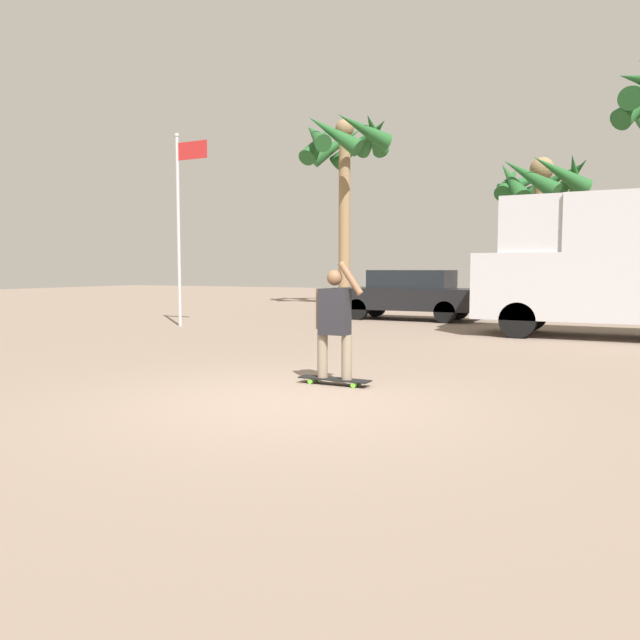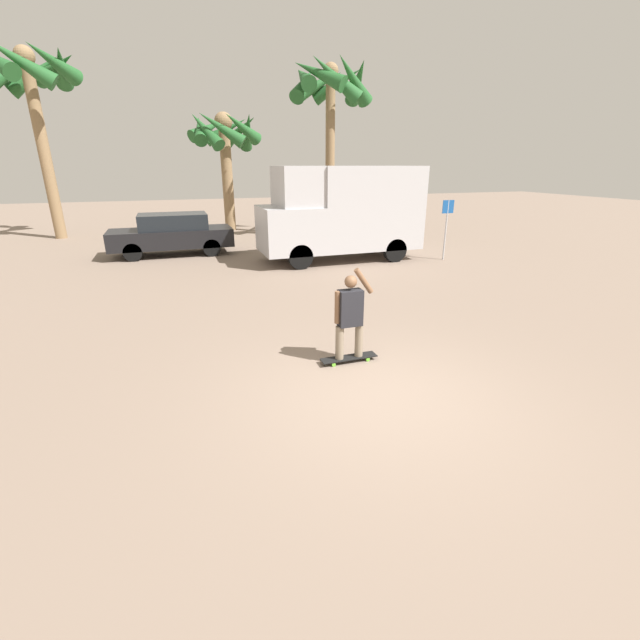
{
  "view_description": "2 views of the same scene",
  "coord_description": "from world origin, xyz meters",
  "px_view_note": "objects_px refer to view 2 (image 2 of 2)",
  "views": [
    {
      "loc": [
        3.53,
        -6.16,
        1.53
      ],
      "look_at": [
        -0.34,
        1.49,
        0.83
      ],
      "focal_mm": 35.0,
      "sensor_mm": 36.0,
      "label": 1
    },
    {
      "loc": [
        -2.66,
        -4.92,
        3.2
      ],
      "look_at": [
        -0.38,
        1.65,
        0.67
      ],
      "focal_mm": 24.0,
      "sensor_mm": 36.0,
      "label": 2
    }
  ],
  "objects_px": {
    "palm_tree_near_van": "(329,90)",
    "palm_tree_center_background": "(224,136)",
    "person_skateboarder": "(350,313)",
    "skateboard": "(349,358)",
    "parked_car_black": "(172,234)",
    "street_sign": "(447,221)",
    "camper_van": "(343,211)",
    "palm_tree_far_left": "(30,78)"
  },
  "relations": [
    {
      "from": "person_skateboarder",
      "to": "palm_tree_near_van",
      "type": "xyz_separation_m",
      "value": [
        4.41,
        13.06,
        5.32
      ]
    },
    {
      "from": "camper_van",
      "to": "person_skateboarder",
      "type": "bearing_deg",
      "value": -111.21
    },
    {
      "from": "street_sign",
      "to": "skateboard",
      "type": "bearing_deg",
      "value": -133.98
    },
    {
      "from": "palm_tree_near_van",
      "to": "street_sign",
      "type": "relative_size",
      "value": 3.63
    },
    {
      "from": "person_skateboarder",
      "to": "palm_tree_center_background",
      "type": "xyz_separation_m",
      "value": [
        0.35,
        16.73,
        3.6
      ]
    },
    {
      "from": "skateboard",
      "to": "palm_tree_far_left",
      "type": "bearing_deg",
      "value": 114.08
    },
    {
      "from": "person_skateboarder",
      "to": "parked_car_black",
      "type": "distance_m",
      "value": 11.06
    },
    {
      "from": "skateboard",
      "to": "camper_van",
      "type": "xyz_separation_m",
      "value": [
        3.06,
        7.88,
        1.63
      ]
    },
    {
      "from": "skateboard",
      "to": "palm_tree_far_left",
      "type": "distance_m",
      "value": 19.3
    },
    {
      "from": "camper_van",
      "to": "skateboard",
      "type": "bearing_deg",
      "value": -111.21
    },
    {
      "from": "palm_tree_near_van",
      "to": "palm_tree_center_background",
      "type": "relative_size",
      "value": 1.31
    },
    {
      "from": "palm_tree_near_van",
      "to": "palm_tree_center_background",
      "type": "xyz_separation_m",
      "value": [
        -4.06,
        3.67,
        -1.72
      ]
    },
    {
      "from": "parked_car_black",
      "to": "palm_tree_center_background",
      "type": "bearing_deg",
      "value": 63.69
    },
    {
      "from": "skateboard",
      "to": "palm_tree_center_background",
      "type": "relative_size",
      "value": 0.17
    },
    {
      "from": "parked_car_black",
      "to": "palm_tree_center_background",
      "type": "relative_size",
      "value": 0.77
    },
    {
      "from": "street_sign",
      "to": "person_skateboarder",
      "type": "bearing_deg",
      "value": -133.98
    },
    {
      "from": "person_skateboarder",
      "to": "street_sign",
      "type": "distance_m",
      "value": 9.31
    },
    {
      "from": "camper_van",
      "to": "palm_tree_far_left",
      "type": "distance_m",
      "value": 14.46
    },
    {
      "from": "camper_van",
      "to": "parked_car_black",
      "type": "xyz_separation_m",
      "value": [
        -5.67,
        2.87,
        -0.92
      ]
    },
    {
      "from": "palm_tree_near_van",
      "to": "palm_tree_center_background",
      "type": "distance_m",
      "value": 5.74
    },
    {
      "from": "palm_tree_near_van",
      "to": "camper_van",
      "type": "bearing_deg",
      "value": -104.6
    },
    {
      "from": "palm_tree_center_background",
      "to": "palm_tree_far_left",
      "type": "relative_size",
      "value": 0.72
    },
    {
      "from": "skateboard",
      "to": "street_sign",
      "type": "xyz_separation_m",
      "value": [
        6.46,
        6.69,
        1.27
      ]
    },
    {
      "from": "person_skateboarder",
      "to": "skateboard",
      "type": "bearing_deg",
      "value": -0.0
    },
    {
      "from": "skateboard",
      "to": "person_skateboarder",
      "type": "bearing_deg",
      "value": 180.0
    },
    {
      "from": "person_skateboarder",
      "to": "parked_car_black",
      "type": "height_order",
      "value": "person_skateboarder"
    },
    {
      "from": "person_skateboarder",
      "to": "palm_tree_center_background",
      "type": "distance_m",
      "value": 17.12
    },
    {
      "from": "camper_van",
      "to": "palm_tree_center_background",
      "type": "height_order",
      "value": "palm_tree_center_background"
    },
    {
      "from": "parked_car_black",
      "to": "palm_tree_far_left",
      "type": "relative_size",
      "value": 0.55
    },
    {
      "from": "parked_car_black",
      "to": "palm_tree_near_van",
      "type": "bearing_deg",
      "value": 18.22
    },
    {
      "from": "palm_tree_far_left",
      "to": "street_sign",
      "type": "distance_m",
      "value": 17.82
    },
    {
      "from": "person_skateboarder",
      "to": "palm_tree_far_left",
      "type": "distance_m",
      "value": 19.04
    },
    {
      "from": "person_skateboarder",
      "to": "palm_tree_far_left",
      "type": "xyz_separation_m",
      "value": [
        -7.42,
        16.6,
        5.65
      ]
    },
    {
      "from": "person_skateboarder",
      "to": "palm_tree_center_background",
      "type": "relative_size",
      "value": 0.27
    },
    {
      "from": "parked_car_black",
      "to": "palm_tree_near_van",
      "type": "distance_m",
      "value": 9.16
    },
    {
      "from": "palm_tree_center_background",
      "to": "palm_tree_far_left",
      "type": "bearing_deg",
      "value": -179.01
    },
    {
      "from": "palm_tree_near_van",
      "to": "street_sign",
      "type": "xyz_separation_m",
      "value": [
        2.05,
        -6.37,
        -4.87
      ]
    },
    {
      "from": "camper_van",
      "to": "palm_tree_near_van",
      "type": "bearing_deg",
      "value": 75.4
    },
    {
      "from": "person_skateboarder",
      "to": "parked_car_black",
      "type": "bearing_deg",
      "value": 103.64
    },
    {
      "from": "parked_car_black",
      "to": "skateboard",
      "type": "bearing_deg",
      "value": -76.36
    },
    {
      "from": "skateboard",
      "to": "palm_tree_center_background",
      "type": "height_order",
      "value": "palm_tree_center_background"
    },
    {
      "from": "skateboard",
      "to": "street_sign",
      "type": "distance_m",
      "value": 9.39
    }
  ]
}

